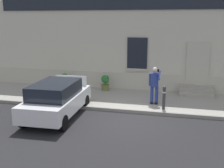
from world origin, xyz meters
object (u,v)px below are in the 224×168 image
(planter_charcoal, at_px, (65,80))
(planter_olive, at_px, (105,82))
(bollard_near_person, at_px, (164,97))
(person_on_phone, at_px, (155,83))
(hatchback_car_white, at_px, (57,99))

(planter_charcoal, height_order, planter_olive, same)
(bollard_near_person, relative_size, planter_olive, 1.22)
(planter_charcoal, xyz_separation_m, planter_olive, (2.41, 0.01, 0.00))
(person_on_phone, relative_size, planter_charcoal, 2.04)
(planter_charcoal, relative_size, planter_olive, 1.00)
(hatchback_car_white, relative_size, person_on_phone, 2.35)
(bollard_near_person, height_order, planter_olive, bollard_near_person)
(planter_charcoal, bearing_deg, planter_olive, 0.21)
(planter_olive, bearing_deg, planter_charcoal, -179.79)
(hatchback_car_white, height_order, bollard_near_person, hatchback_car_white)
(hatchback_car_white, bearing_deg, planter_charcoal, 109.06)
(person_on_phone, height_order, planter_olive, person_on_phone)
(bollard_near_person, relative_size, planter_charcoal, 1.22)
(hatchback_car_white, xyz_separation_m, planter_olive, (0.95, 4.24, -0.18))
(bollard_near_person, bearing_deg, hatchback_car_white, -159.48)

